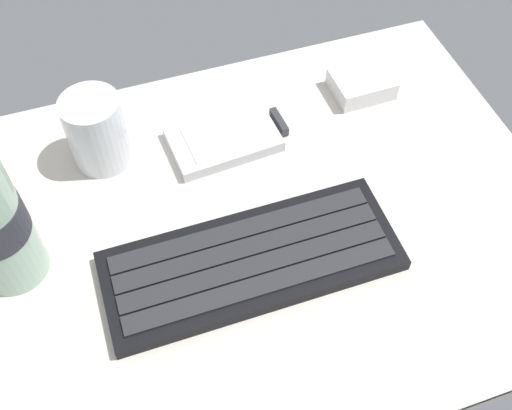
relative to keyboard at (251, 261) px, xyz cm
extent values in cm
cube|color=beige|center=(2.07, 4.71, -1.81)|extent=(64.00, 48.00, 2.00)
cube|color=black|center=(0.00, 0.00, -0.11)|extent=(29.05, 11.14, 1.40)
cube|color=#28282B|center=(0.02, 3.30, 0.74)|extent=(26.69, 2.13, 0.30)
cube|color=#28282B|center=(0.01, 1.10, 0.74)|extent=(26.69, 2.13, 0.30)
cube|color=#28282B|center=(-0.01, -1.10, 0.74)|extent=(26.69, 2.13, 0.30)
cube|color=#28282B|center=(-0.02, -3.30, 0.74)|extent=(26.69, 2.13, 0.30)
cube|color=silver|center=(2.57, 16.21, -0.11)|extent=(12.53, 8.47, 1.40)
cube|color=silver|center=(2.57, 16.21, 0.64)|extent=(8.82, 6.54, 0.10)
cube|color=#333338|center=(8.95, 16.69, -0.11)|extent=(1.08, 3.85, 1.12)
cylinder|color=silver|center=(-11.20, 18.56, 3.44)|extent=(6.40, 6.40, 8.50)
cylinder|color=yellow|center=(-11.20, 18.56, 2.45)|extent=(5.50, 5.50, 6.12)
cube|color=white|center=(20.36, 18.89, 0.39)|extent=(7.10, 5.73, 2.40)
camera|label=1|loc=(-9.47, -29.30, 52.02)|focal=43.18mm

